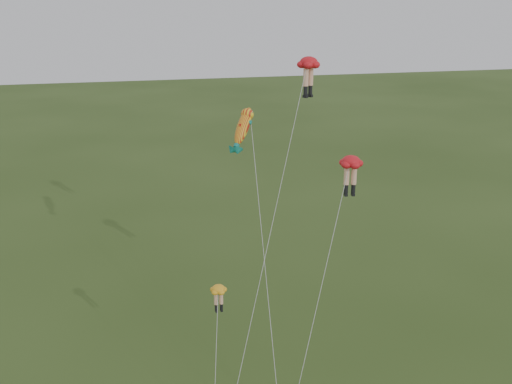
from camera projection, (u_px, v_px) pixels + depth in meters
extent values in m
ellipsoid|color=red|center=(309.00, 62.00, 37.16)|extent=(2.13, 2.13, 0.78)
cylinder|color=#FAB693|center=(306.00, 77.00, 37.30)|extent=(0.35, 0.35, 1.19)
cylinder|color=black|center=(306.00, 91.00, 37.58)|extent=(0.27, 0.27, 0.60)
cube|color=black|center=(305.00, 96.00, 37.71)|extent=(0.34, 0.40, 0.17)
cylinder|color=#FAB693|center=(311.00, 76.00, 37.61)|extent=(0.35, 0.35, 1.19)
cylinder|color=black|center=(310.00, 90.00, 37.90)|extent=(0.27, 0.27, 0.60)
cube|color=black|center=(310.00, 96.00, 38.02)|extent=(0.34, 0.40, 0.17)
cylinder|color=silver|center=(272.00, 226.00, 35.45)|extent=(7.15, 8.65, 19.72)
ellipsoid|color=red|center=(351.00, 161.00, 34.54)|extent=(1.69, 1.69, 0.75)
cylinder|color=#FAB693|center=(347.00, 175.00, 34.80)|extent=(0.33, 0.33, 1.15)
cylinder|color=black|center=(346.00, 189.00, 35.08)|extent=(0.26, 0.26, 0.57)
cube|color=black|center=(346.00, 195.00, 35.20)|extent=(0.23, 0.36, 0.17)
cylinder|color=#FAB693|center=(354.00, 175.00, 34.84)|extent=(0.33, 0.33, 1.15)
cylinder|color=black|center=(353.00, 189.00, 35.12)|extent=(0.26, 0.26, 0.57)
cube|color=black|center=(353.00, 194.00, 35.24)|extent=(0.23, 0.36, 0.17)
cylinder|color=silver|center=(320.00, 291.00, 33.17)|extent=(5.71, 6.39, 14.29)
ellipsoid|color=#F9AC1F|center=(218.00, 289.00, 31.38)|extent=(1.03, 1.03, 0.48)
cylinder|color=#FAB693|center=(216.00, 298.00, 31.52)|extent=(0.21, 0.21, 0.74)
cylinder|color=black|center=(216.00, 307.00, 31.69)|extent=(0.17, 0.17, 0.37)
cube|color=black|center=(216.00, 311.00, 31.77)|extent=(0.14, 0.22, 0.11)
cylinder|color=#FAB693|center=(221.00, 298.00, 31.60)|extent=(0.21, 0.21, 0.74)
cylinder|color=black|center=(221.00, 306.00, 31.78)|extent=(0.17, 0.17, 0.37)
cube|color=black|center=(221.00, 310.00, 31.86)|extent=(0.14, 0.22, 0.11)
cylinder|color=silver|center=(216.00, 361.00, 31.66)|extent=(0.83, 1.97, 8.35)
ellipsoid|color=yellow|center=(243.00, 126.00, 37.53)|extent=(2.32, 2.50, 2.74)
sphere|color=yellow|center=(243.00, 126.00, 37.53)|extent=(1.51, 1.55, 1.27)
cone|color=#137E6F|center=(243.00, 126.00, 37.53)|extent=(1.32, 1.38, 1.18)
cone|color=#137E6F|center=(243.00, 126.00, 37.53)|extent=(1.32, 1.38, 1.18)
cone|color=#137E6F|center=(243.00, 126.00, 37.53)|extent=(0.74, 0.78, 0.66)
cone|color=#137E6F|center=(243.00, 126.00, 37.53)|extent=(0.74, 0.78, 0.66)
cone|color=#AF1612|center=(243.00, 126.00, 37.53)|extent=(0.77, 0.79, 0.66)
cylinder|color=silver|center=(260.00, 264.00, 35.32)|extent=(0.15, 10.13, 15.31)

